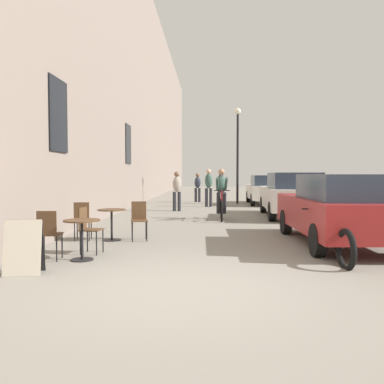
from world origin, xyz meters
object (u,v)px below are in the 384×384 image
cafe_chair_mid_toward_wall (82,218)px  street_lamp (238,143)px  cafe_chair_near_toward_street (88,227)px  cafe_chair_mid_toward_street (139,218)px  parked_car_second (291,194)px  parked_car_third (266,189)px  parked_motorcycle (329,237)px  cafe_chair_near_toward_wall (49,232)px  sandwich_board_sign (24,247)px  pedestrian_mid (209,185)px  pedestrian_furthest (198,186)px  cyclist_on_bicycle (221,195)px  pedestrian_near (177,189)px  cafe_table_mid (112,218)px  parked_car_nearest (339,208)px  cafe_table_near (82,231)px  pedestrian_far (221,185)px

cafe_chair_mid_toward_wall → street_lamp: 12.84m
cafe_chair_near_toward_street → cafe_chair_mid_toward_street: (0.71, 1.60, 0.00)m
parked_car_second → parked_car_third: bearing=90.3°
street_lamp → parked_motorcycle: size_ratio=2.28×
cafe_chair_near_toward_wall → cafe_chair_mid_toward_wall: size_ratio=1.00×
cafe_chair_near_toward_street → parked_motorcycle: (4.49, -0.34, -0.11)m
sandwich_board_sign → pedestrian_mid: size_ratio=0.47×
pedestrian_furthest → parked_motorcycle: bearing=-79.4°
cyclist_on_bicycle → pedestrian_mid: (-0.43, 5.30, 0.19)m
cafe_chair_mid_toward_street → cyclist_on_bicycle: size_ratio=0.51×
parked_motorcycle → pedestrian_near: bearing=110.5°
parked_car_third → cafe_chair_near_toward_street: bearing=-112.1°
sandwich_board_sign → parked_car_second: bearing=55.6°
cafe_table_mid → sandwich_board_sign: sandwich_board_sign is taller
cafe_chair_near_toward_street → cyclist_on_bicycle: (2.75, 5.92, 0.29)m
parked_car_nearest → parked_motorcycle: size_ratio=2.01×
cafe_chair_near_toward_wall → parked_car_nearest: 5.92m
cafe_table_near → parked_car_nearest: (5.04, 1.77, 0.27)m
cafe_chair_near_toward_wall → street_lamp: street_lamp is taller
cafe_chair_near_toward_wall → pedestrian_near: bearing=81.2°
cafe_chair_near_toward_street → pedestrian_far: pedestrian_far is taller
cafe_chair_near_toward_street → pedestrian_furthest: (1.72, 14.45, 0.37)m
sandwich_board_sign → pedestrian_furthest: bearing=82.1°
cafe_chair_near_toward_street → cafe_chair_near_toward_wall: same height
cyclist_on_bicycle → pedestrian_mid: 5.32m
cafe_table_near → cafe_chair_mid_toward_wall: size_ratio=0.81×
cafe_chair_mid_toward_street → pedestrian_near: size_ratio=0.54×
cafe_chair_near_toward_wall → parked_motorcycle: bearing=4.0°
cyclist_on_bicycle → pedestrian_near: 3.52m
cafe_chair_near_toward_wall → cyclist_on_bicycle: cyclist_on_bicycle is taller
pedestrian_mid → parked_car_third: (2.90, 1.63, -0.24)m
cafe_table_near → parked_motorcycle: 4.42m
pedestrian_near → parked_car_second: 4.78m
cafe_table_near → pedestrian_mid: size_ratio=0.41×
sandwich_board_sign → parked_car_third: parked_car_third is taller
pedestrian_far → street_lamp: 2.31m
parked_car_third → pedestrian_furthest: bearing=155.5°
sandwich_board_sign → parked_car_second: parked_car_second is taller
cafe_table_mid → pedestrian_near: 7.52m
cyclist_on_bicycle → pedestrian_far: size_ratio=1.00×
cafe_chair_mid_toward_street → cafe_chair_near_toward_street: bearing=-114.0°
cafe_table_near → cyclist_on_bicycle: size_ratio=0.41×
pedestrian_furthest → pedestrian_far: bearing=-51.7°
cafe_chair_near_toward_street → cyclist_on_bicycle: 6.54m
cafe_chair_mid_toward_wall → parked_car_nearest: bearing=-2.9°
cafe_table_mid → cafe_chair_mid_toward_street: size_ratio=0.81×
street_lamp → parked_car_second: street_lamp is taller
pedestrian_mid → pedestrian_far: pedestrian_mid is taller
parked_car_nearest → sandwich_board_sign: bearing=-153.7°
cafe_chair_mid_toward_wall → parked_motorcycle: bearing=-19.5°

